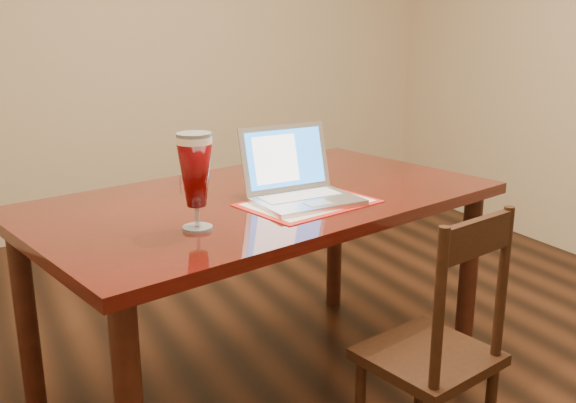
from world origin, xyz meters
TOP-DOWN VIEW (x-y plane):
  - ground at (0.00, 0.00)m, footprint 5.00×5.00m
  - dining_table at (-0.21, 0.14)m, footprint 1.93×1.36m
  - dining_chair at (0.08, -0.53)m, footprint 0.45×0.44m

SIDE VIEW (x-z plane):
  - ground at x=0.00m, z-range 0.00..0.00m
  - dining_chair at x=0.08m, z-range -0.03..0.88m
  - dining_table at x=-0.21m, z-range 0.17..1.29m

